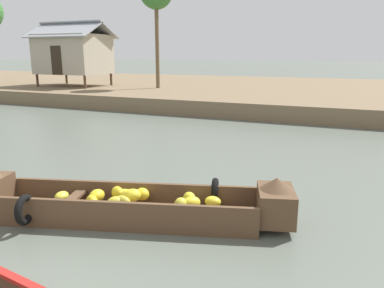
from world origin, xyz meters
TOP-DOWN VIEW (x-y plane):
  - ground_plane at (0.00, 10.00)m, footprint 300.00×300.00m
  - riverbank_strip at (0.00, 24.60)m, footprint 160.00×20.00m
  - banana_boat at (-0.09, 3.86)m, footprint 5.80×2.57m
  - stilt_house_left at (-13.97, 19.13)m, footprint 5.00×3.68m

SIDE VIEW (x-z plane):
  - ground_plane at x=0.00m, z-range 0.00..0.00m
  - banana_boat at x=-0.09m, z-range -0.13..0.74m
  - riverbank_strip at x=0.00m, z-range 0.00..0.75m
  - stilt_house_left at x=-13.97m, z-range 0.81..5.01m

